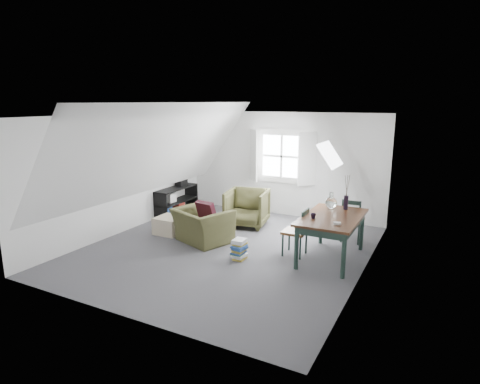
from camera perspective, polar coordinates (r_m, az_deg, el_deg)
The scene contains 24 objects.
floor at distance 7.70m, azimuth -1.89°, elevation -8.11°, with size 5.50×5.50×0.00m, color #4B4A4F.
ceiling at distance 7.20m, azimuth -2.04°, elevation 10.83°, with size 5.50×5.50×0.00m, color white.
wall_back at distance 9.79m, azimuth 6.02°, elevation 3.94°, with size 5.00×5.00×0.00m, color silver.
wall_front at distance 5.21m, azimuth -17.10°, elevation -4.48°, with size 5.00×5.00×0.00m, color silver.
wall_left at distance 8.83m, azimuth -16.23°, elevation 2.53°, with size 5.50×5.50×0.00m, color silver.
wall_right at distance 6.51m, azimuth 17.54°, elevation -1.09°, with size 5.50×5.50×0.00m, color silver.
slope_left at distance 8.13m, azimuth -11.59°, elevation 5.68°, with size 5.50×5.50×0.00m, color white.
slope_right at distance 6.64m, azimuth 9.75°, elevation 4.20°, with size 5.50×5.50×0.00m, color white.
dormer_window at distance 9.70m, azimuth 5.88°, elevation 5.05°, with size 1.71×0.35×1.30m.
skylight at distance 7.88m, azimuth 12.70°, elevation 5.18°, with size 0.55×0.75×0.04m, color white.
armchair_near at distance 8.12m, azimuth -5.31°, elevation -7.03°, with size 1.03×0.90×0.67m, color #404022.
armchair_far at distance 9.11m, azimuth 0.98°, elevation -4.76°, with size 0.88×0.90×0.82m, color #404022.
throw_pillow at distance 8.06m, azimuth -4.82°, elevation -2.73°, with size 0.40×0.12×0.40m, color #380F19.
ottoman at distance 8.65m, azimuth -9.97°, elevation -4.67°, with size 0.53×0.53×0.36m, color #B6A88E.
dining_table at distance 7.20m, azimuth 12.95°, elevation -4.15°, with size 0.95×1.58×0.79m.
demijohn at distance 7.60m, azimuth 12.82°, elevation -1.45°, with size 0.22×0.22×0.31m.
vase_twigs at distance 7.63m, azimuth 14.84°, elevation -1.36°, with size 0.08×0.09×0.65m.
cup at distance 6.96m, azimuth 10.36°, elevation -3.73°, with size 0.09×0.09×0.09m, color black.
paper_box at distance 6.70m, azimuth 13.66°, elevation -4.36°, with size 0.12×0.08×0.04m, color white.
dining_chair_far at distance 8.25m, azimuth 15.66°, elevation -3.77°, with size 0.42×0.42×0.88m.
dining_chair_near at distance 7.33m, azimuth 8.07°, elevation -5.54°, with size 0.41×0.41×0.87m.
media_shelf at distance 10.05m, azimuth -9.25°, elevation -1.45°, with size 0.44×1.31×0.67m.
electronics_box at distance 10.18m, azimuth -8.35°, elevation 1.43°, with size 0.20×0.28×0.22m, color black.
magazine_stack at distance 7.18m, azimuth -0.09°, elevation -8.15°, with size 0.27×0.32×0.36m.
Camera 1 is at (3.56, -6.25, 2.75)m, focal length 30.00 mm.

